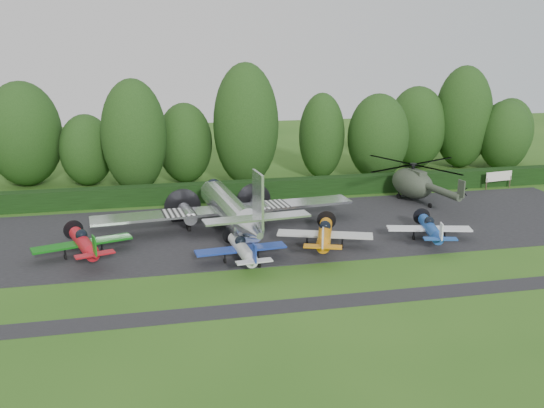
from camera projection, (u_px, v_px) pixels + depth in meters
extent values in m
plane|color=#295618|center=(274.00, 272.00, 45.55)|extent=(160.00, 160.00, 0.00)
cube|color=black|center=(251.00, 231.00, 54.97)|extent=(70.00, 18.00, 0.01)
cube|color=black|center=(293.00, 306.00, 39.91)|extent=(70.00, 2.00, 0.00)
cube|color=black|center=(233.00, 200.00, 65.33)|extent=(90.00, 1.60, 2.00)
cylinder|color=silver|center=(229.00, 209.00, 54.34)|extent=(2.52, 13.16, 2.52)
cone|color=silver|center=(219.00, 189.00, 61.28)|extent=(2.52, 1.65, 2.52)
cone|color=silver|center=(243.00, 230.00, 46.76)|extent=(2.52, 3.29, 2.52)
sphere|color=black|center=(220.00, 187.00, 60.14)|extent=(1.65, 1.65, 1.65)
cube|color=silver|center=(228.00, 209.00, 55.46)|extent=(24.13, 2.63, 0.24)
cube|color=white|center=(179.00, 211.00, 54.55)|extent=(2.85, 2.74, 0.05)
cube|color=white|center=(274.00, 205.00, 56.30)|extent=(2.85, 2.74, 0.05)
cylinder|color=silver|center=(189.00, 213.00, 55.46)|extent=(1.21, 3.51, 1.21)
cylinder|color=silver|center=(264.00, 208.00, 56.86)|extent=(1.21, 3.51, 1.21)
cylinder|color=black|center=(187.00, 205.00, 57.78)|extent=(3.51, 0.03, 3.51)
cylinder|color=black|center=(259.00, 201.00, 59.18)|extent=(3.51, 0.03, 3.51)
cube|color=silver|center=(245.00, 219.00, 45.61)|extent=(8.23, 1.54, 0.15)
cube|color=silver|center=(246.00, 200.00, 44.88)|extent=(0.20, 2.41, 4.17)
cylinder|color=black|center=(190.00, 227.00, 55.37)|extent=(0.27, 0.99, 0.99)
cylinder|color=black|center=(265.00, 222.00, 56.77)|extent=(0.27, 0.99, 0.99)
cylinder|color=black|center=(247.00, 266.00, 46.18)|extent=(0.20, 0.48, 0.48)
cylinder|color=#B3101B|center=(84.00, 243.00, 48.09)|extent=(1.07, 6.13, 1.07)
sphere|color=black|center=(84.00, 235.00, 48.59)|extent=(0.94, 0.94, 0.94)
cube|color=#0F6611|center=(85.00, 243.00, 48.66)|extent=(7.81, 1.45, 0.16)
cube|color=#B3101B|center=(79.00, 256.00, 44.55)|extent=(2.90, 0.78, 0.11)
cube|color=#0F6611|center=(78.00, 247.00, 44.25)|extent=(0.11, 0.89, 1.45)
cylinder|color=black|center=(88.00, 228.00, 51.82)|extent=(1.67, 0.02, 1.67)
cylinder|color=black|center=(66.00, 255.00, 48.40)|extent=(0.16, 0.49, 0.49)
cylinder|color=black|center=(104.00, 253.00, 48.98)|extent=(0.16, 0.49, 0.49)
cylinder|color=black|center=(88.00, 244.00, 51.11)|extent=(0.13, 0.45, 0.45)
cylinder|color=silver|center=(242.00, 249.00, 47.04)|extent=(0.99, 5.67, 0.99)
sphere|color=black|center=(241.00, 241.00, 47.49)|extent=(0.87, 0.87, 0.87)
cube|color=navy|center=(241.00, 249.00, 47.56)|extent=(7.21, 1.34, 0.14)
cube|color=silver|center=(250.00, 262.00, 43.77)|extent=(2.68, 0.72, 0.10)
cube|color=navy|center=(250.00, 254.00, 43.49)|extent=(0.10, 0.82, 1.34)
cylinder|color=black|center=(235.00, 235.00, 50.48)|extent=(1.55, 0.02, 1.55)
cylinder|color=black|center=(225.00, 261.00, 47.32)|extent=(0.14, 0.45, 0.45)
cylinder|color=black|center=(259.00, 258.00, 47.85)|extent=(0.14, 0.45, 0.45)
cylinder|color=black|center=(237.00, 249.00, 49.82)|extent=(0.12, 0.41, 0.41)
cylinder|color=orange|center=(325.00, 235.00, 50.12)|extent=(1.09, 6.25, 1.09)
sphere|color=black|center=(322.00, 226.00, 50.62)|extent=(0.95, 0.95, 0.95)
cube|color=silver|center=(323.00, 234.00, 50.70)|extent=(7.95, 1.48, 0.16)
cube|color=orange|center=(339.00, 246.00, 46.51)|extent=(2.95, 0.80, 0.11)
cube|color=silver|center=(340.00, 238.00, 46.20)|extent=(0.11, 0.91, 1.48)
cylinder|color=black|center=(312.00, 220.00, 53.91)|extent=(1.70, 0.02, 1.70)
cylinder|color=black|center=(306.00, 246.00, 50.43)|extent=(0.16, 0.50, 0.50)
cylinder|color=black|center=(340.00, 244.00, 51.02)|extent=(0.16, 0.50, 0.50)
cylinder|color=black|center=(315.00, 236.00, 53.19)|extent=(0.14, 0.45, 0.45)
cylinder|color=#1B49A4|center=(431.00, 229.00, 52.00)|extent=(0.99, 5.66, 0.99)
sphere|color=black|center=(428.00, 221.00, 52.45)|extent=(0.86, 0.86, 0.86)
cube|color=white|center=(428.00, 229.00, 52.52)|extent=(7.20, 1.34, 0.14)
cube|color=#1B49A4|center=(450.00, 238.00, 48.73)|extent=(2.68, 0.72, 0.10)
cube|color=white|center=(451.00, 231.00, 48.45)|extent=(0.10, 0.82, 1.34)
cylinder|color=black|center=(412.00, 217.00, 55.44)|extent=(1.54, 0.02, 1.54)
cylinder|color=black|center=(414.00, 239.00, 52.28)|extent=(0.14, 0.45, 0.45)
cylinder|color=black|center=(442.00, 237.00, 52.81)|extent=(0.14, 0.45, 0.45)
cylinder|color=black|center=(416.00, 230.00, 54.78)|extent=(0.12, 0.41, 0.41)
ellipsoid|color=#343D2F|center=(412.00, 183.00, 64.70)|extent=(3.25, 5.96, 3.12)
cylinder|color=#343D2F|center=(432.00, 191.00, 60.20)|extent=(0.73, 6.26, 0.73)
cube|color=#343D2F|center=(449.00, 190.00, 56.90)|extent=(0.13, 0.94, 1.67)
cylinder|color=black|center=(413.00, 169.00, 64.28)|extent=(0.31, 0.31, 0.83)
cylinder|color=black|center=(413.00, 164.00, 64.15)|extent=(0.73, 0.73, 0.26)
cylinder|color=black|center=(413.00, 164.00, 64.15)|extent=(12.51, 12.51, 0.06)
cube|color=#343D2F|center=(416.00, 174.00, 63.59)|extent=(0.94, 2.09, 0.73)
ellipsoid|color=black|center=(406.00, 179.00, 66.24)|extent=(1.98, 1.98, 1.78)
cylinder|color=black|center=(399.00, 196.00, 65.70)|extent=(0.19, 0.58, 0.58)
cylinder|color=black|center=(417.00, 195.00, 66.12)|extent=(0.19, 0.58, 0.58)
cylinder|color=black|center=(425.00, 206.00, 62.00)|extent=(0.17, 0.50, 0.50)
cylinder|color=#3F3326|center=(485.00, 184.00, 69.56)|extent=(0.13, 0.13, 1.33)
cylinder|color=#3F3326|center=(511.00, 182.00, 70.23)|extent=(0.13, 0.13, 1.33)
cube|color=white|center=(499.00, 176.00, 69.68)|extent=(3.56, 0.09, 1.11)
cylinder|color=black|center=(136.00, 173.00, 68.34)|extent=(0.70, 0.70, 4.14)
ellipsoid|color=#193711|center=(134.00, 136.00, 67.18)|extent=(7.21, 7.21, 12.66)
cylinder|color=black|center=(460.00, 151.00, 80.66)|extent=(0.70, 0.70, 4.38)
ellipsoid|color=#193711|center=(463.00, 117.00, 79.43)|extent=(7.41, 7.41, 13.40)
cylinder|color=black|center=(186.00, 169.00, 72.63)|extent=(0.70, 0.70, 3.12)
ellipsoid|color=#193711|center=(185.00, 143.00, 71.76)|extent=(6.52, 6.52, 9.54)
cylinder|color=black|center=(88.00, 174.00, 71.36)|extent=(0.70, 0.70, 2.74)
ellipsoid|color=#193711|center=(86.00, 150.00, 70.60)|extent=(6.19, 6.19, 8.39)
cylinder|color=black|center=(246.00, 165.00, 71.21)|extent=(0.70, 0.70, 4.66)
ellipsoid|color=#193711|center=(246.00, 125.00, 69.91)|extent=(7.58, 7.58, 14.24)
cylinder|color=black|center=(321.00, 164.00, 74.91)|extent=(0.70, 0.70, 3.43)
ellipsoid|color=#193711|center=(322.00, 136.00, 73.95)|extent=(5.59, 5.59, 10.48)
cylinder|color=black|center=(377.00, 165.00, 74.28)|extent=(0.70, 0.70, 3.42)
ellipsoid|color=#193711|center=(378.00, 137.00, 73.32)|extent=(7.38, 7.38, 10.45)
cylinder|color=black|center=(507.00, 154.00, 82.69)|extent=(0.70, 0.70, 2.95)
ellipsoid|color=#193711|center=(509.00, 132.00, 81.86)|extent=(6.28, 6.28, 9.02)
cylinder|color=black|center=(27.00, 169.00, 71.06)|extent=(0.70, 0.70, 3.99)
ellipsoid|color=#193711|center=(24.00, 134.00, 69.94)|extent=(8.70, 8.70, 12.18)
cylinder|color=black|center=(415.00, 154.00, 80.86)|extent=(0.70, 0.70, 3.52)
ellipsoid|color=#193711|center=(417.00, 127.00, 79.88)|extent=(7.70, 7.70, 10.75)
cylinder|color=black|center=(502.00, 159.00, 79.21)|extent=(0.70, 0.70, 2.98)
ellipsoid|color=#193711|center=(505.00, 135.00, 78.38)|extent=(6.58, 6.58, 9.12)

